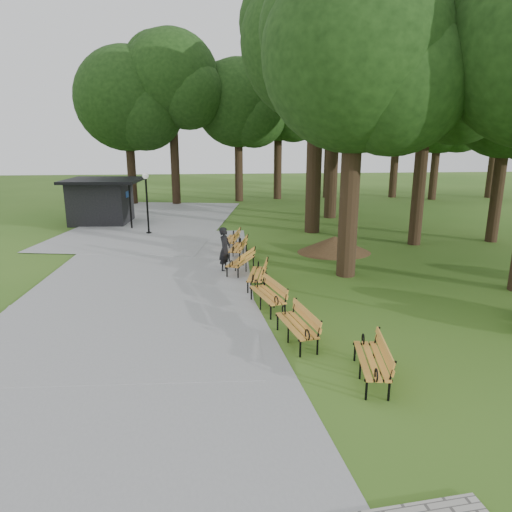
{
  "coord_description": "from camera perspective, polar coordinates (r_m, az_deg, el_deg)",
  "views": [
    {
      "loc": [
        -1.32,
        -13.88,
        5.1
      ],
      "look_at": [
        0.04,
        1.27,
        1.1
      ],
      "focal_mm": 32.3,
      "sensor_mm": 36.0,
      "label": 1
    }
  ],
  "objects": [
    {
      "name": "ground",
      "position": [
        14.85,
        0.29,
        -5.36
      ],
      "size": [
        100.0,
        100.0,
        0.0
      ],
      "primitive_type": "plane",
      "color": "#355D1A",
      "rests_on": "ground"
    },
    {
      "name": "dirt_mound",
      "position": [
        20.9,
        9.66,
        1.43
      ],
      "size": [
        2.76,
        2.76,
        0.74
      ],
      "primitive_type": "cone",
      "color": "#47301C",
      "rests_on": "ground"
    },
    {
      "name": "bench_5",
      "position": [
        19.72,
        -2.24,
        1.05
      ],
      "size": [
        1.06,
        2.0,
        0.88
      ],
      "primitive_type": null,
      "rotation": [
        0.0,
        0.0,
        -1.81
      ],
      "color": "orange",
      "rests_on": "ground"
    },
    {
      "name": "lawn_tree_4",
      "position": [
        29.82,
        9.88,
        22.52
      ],
      "size": [
        7.5,
        7.5,
        13.06
      ],
      "color": "black",
      "rests_on": "ground"
    },
    {
      "name": "lamp_post",
      "position": [
        24.87,
        -13.42,
        7.89
      ],
      "size": [
        0.32,
        0.32,
        3.22
      ],
      "color": "black",
      "rests_on": "ground"
    },
    {
      "name": "path",
      "position": [
        17.83,
        -13.56,
        -2.22
      ],
      "size": [
        12.0,
        38.0,
        0.06
      ],
      "primitive_type": "cube",
      "color": "gray",
      "rests_on": "ground"
    },
    {
      "name": "bench_2",
      "position": [
        13.92,
        1.42,
        -4.84
      ],
      "size": [
        1.11,
        2.0,
        0.88
      ],
      "primitive_type": null,
      "rotation": [
        0.0,
        0.0,
        -1.31
      ],
      "color": "orange",
      "rests_on": "ground"
    },
    {
      "name": "lawn_tree_0",
      "position": [
        17.08,
        12.35,
        22.92
      ],
      "size": [
        6.45,
        6.45,
        10.9
      ],
      "color": "black",
      "rests_on": "ground"
    },
    {
      "name": "bench_6",
      "position": [
        21.34,
        -3.05,
        2.09
      ],
      "size": [
        1.03,
        1.99,
        0.88
      ],
      "primitive_type": null,
      "rotation": [
        0.0,
        0.0,
        -1.79
      ],
      "color": "orange",
      "rests_on": "ground"
    },
    {
      "name": "person",
      "position": [
        17.71,
        -3.89,
        0.84
      ],
      "size": [
        0.61,
        0.73,
        1.72
      ],
      "primitive_type": "imported",
      "rotation": [
        0.0,
        0.0,
        1.21
      ],
      "color": "black",
      "rests_on": "ground"
    },
    {
      "name": "lawn_tree_1",
      "position": [
        23.15,
        20.69,
        20.99
      ],
      "size": [
        6.5,
        6.5,
        11.27
      ],
      "color": "black",
      "rests_on": "ground"
    },
    {
      "name": "tree_backdrop",
      "position": [
        37.94,
        8.17,
        19.45
      ],
      "size": [
        36.65,
        10.15,
        16.63
      ],
      "primitive_type": null,
      "color": "black",
      "rests_on": "ground"
    },
    {
      "name": "bench_0",
      "position": [
        10.37,
        14.07,
        -12.45
      ],
      "size": [
        0.93,
        1.98,
        0.88
      ],
      "primitive_type": null,
      "rotation": [
        0.0,
        0.0,
        -1.73
      ],
      "color": "orange",
      "rests_on": "ground"
    },
    {
      "name": "kiosk",
      "position": [
        28.94,
        -18.67,
        6.45
      ],
      "size": [
        4.47,
        3.96,
        2.64
      ],
      "primitive_type": null,
      "rotation": [
        0.0,
        0.0,
        -0.07
      ],
      "color": "black",
      "rests_on": "ground"
    },
    {
      "name": "lawn_tree_2",
      "position": [
        25.14,
        7.65,
        24.48
      ],
      "size": [
        7.67,
        7.67,
        13.31
      ],
      "color": "black",
      "rests_on": "ground"
    },
    {
      "name": "lawn_tree_5",
      "position": [
        25.16,
        28.83,
        16.18
      ],
      "size": [
        5.05,
        5.05,
        9.07
      ],
      "color": "black",
      "rests_on": "ground"
    },
    {
      "name": "bench_1",
      "position": [
        11.81,
        5.04,
        -8.57
      ],
      "size": [
        1.0,
        1.99,
        0.88
      ],
      "primitive_type": null,
      "rotation": [
        0.0,
        0.0,
        -1.37
      ],
      "color": "orange",
      "rests_on": "ground"
    },
    {
      "name": "bench_3",
      "position": [
        15.92,
        0.15,
        -2.29
      ],
      "size": [
        1.01,
        1.99,
        0.88
      ],
      "primitive_type": null,
      "rotation": [
        0.0,
        0.0,
        -1.77
      ],
      "color": "orange",
      "rests_on": "ground"
    },
    {
      "name": "bench_4",
      "position": [
        17.58,
        -1.92,
        -0.66
      ],
      "size": [
        1.38,
        1.99,
        0.88
      ],
      "primitive_type": null,
      "rotation": [
        0.0,
        0.0,
        -2.0
      ],
      "color": "orange",
      "rests_on": "ground"
    }
  ]
}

